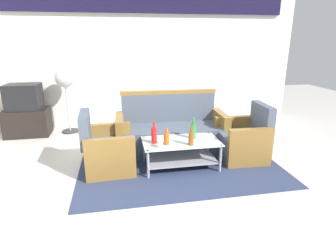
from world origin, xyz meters
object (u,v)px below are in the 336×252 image
object	(u,v)px
bottle_green	(193,130)
couch	(171,132)
television	(24,97)
coffee_table	(181,150)
pedestal_fan	(65,82)
bottle_red	(154,135)
bottle_orange	(167,138)
tv_stand	(28,122)
armchair_left	(107,151)
cup	(160,144)
armchair_right	(243,141)
bottle_brown	(191,138)

from	to	relation	value
bottle_green	couch	bearing A→B (deg)	108.81
couch	television	xyz separation A→B (m)	(-2.59, 1.23, 0.44)
coffee_table	pedestal_fan	xyz separation A→B (m)	(-1.83, 1.98, 0.74)
bottle_red	bottle_orange	distance (m)	0.18
bottle_orange	tv_stand	size ratio (longest dim) A/B	0.30
bottle_red	armchair_left	bearing A→B (deg)	168.33
armchair_left	television	world-z (taller)	television
coffee_table	cup	distance (m)	0.42
couch	coffee_table	xyz separation A→B (m)	(0.01, -0.70, -0.04)
armchair_right	bottle_red	distance (m)	1.46
bottle_orange	pedestal_fan	xyz separation A→B (m)	(-1.61, 2.07, 0.51)
armchair_left	pedestal_fan	bearing A→B (deg)	-159.29
coffee_table	bottle_green	size ratio (longest dim) A/B	3.52
bottle_brown	bottle_orange	size ratio (longest dim) A/B	1.12
bottle_green	armchair_left	bearing A→B (deg)	178.15
coffee_table	bottle_green	xyz separation A→B (m)	(0.20, 0.09, 0.26)
couch	bottle_red	xyz separation A→B (m)	(-0.38, -0.71, 0.22)
television	pedestal_fan	size ratio (longest dim) A/B	0.49
bottle_orange	armchair_right	bearing A→B (deg)	10.57
armchair_right	bottle_orange	world-z (taller)	armchair_right
cup	television	distance (m)	3.11
bottle_orange	tv_stand	xyz separation A→B (m)	(-2.37, 2.02, -0.24)
armchair_left	armchair_right	size ratio (longest dim) A/B	1.00
armchair_right	bottle_red	xyz separation A→B (m)	(-1.43, -0.16, 0.24)
bottle_green	cup	world-z (taller)	bottle_green
armchair_left	tv_stand	world-z (taller)	armchair_left
couch	bottle_brown	xyz separation A→B (m)	(0.11, -0.88, 0.20)
armchair_right	coffee_table	bearing A→B (deg)	100.87
bottle_red	cup	bearing A→B (deg)	-72.62
coffee_table	tv_stand	size ratio (longest dim) A/B	1.38
bottle_orange	television	bearing A→B (deg)	139.52
couch	bottle_green	xyz separation A→B (m)	(0.21, -0.62, 0.21)
tv_stand	bottle_brown	bearing A→B (deg)	-37.98
couch	tv_stand	world-z (taller)	couch
cup	tv_stand	xyz separation A→B (m)	(-2.26, 2.11, -0.20)
bottle_red	bottle_orange	size ratio (longest dim) A/B	1.34
armchair_left	television	xyz separation A→B (m)	(-1.55, 1.80, 0.47)
couch	armchair_right	size ratio (longest dim) A/B	2.14
pedestal_fan	couch	bearing A→B (deg)	-34.99
bottle_green	cup	size ratio (longest dim) A/B	3.13
armchair_right	bottle_red	bearing A→B (deg)	99.11
armchair_right	pedestal_fan	bearing A→B (deg)	60.30
television	pedestal_fan	xyz separation A→B (m)	(0.76, 0.05, 0.25)
bottle_orange	bottle_green	distance (m)	0.46
couch	bottle_orange	distance (m)	0.84
bottle_brown	bottle_green	world-z (taller)	bottle_green
bottle_orange	pedestal_fan	world-z (taller)	pedestal_fan
couch	bottle_brown	bearing A→B (deg)	98.80
coffee_table	bottle_red	world-z (taller)	bottle_red
armchair_right	bottle_brown	bearing A→B (deg)	111.78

